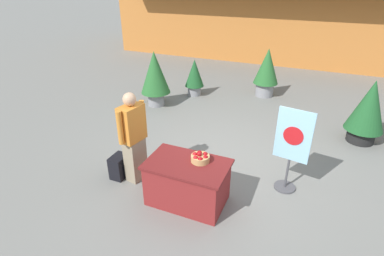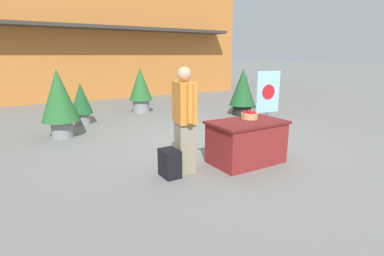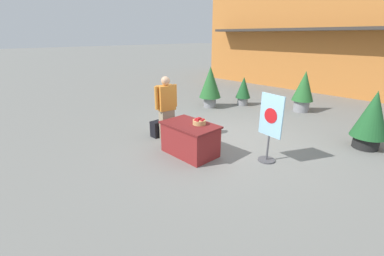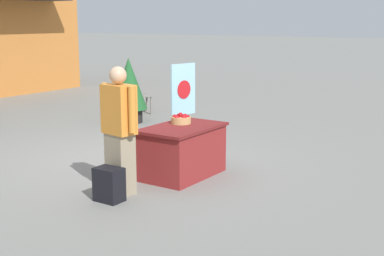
{
  "view_description": "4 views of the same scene",
  "coord_description": "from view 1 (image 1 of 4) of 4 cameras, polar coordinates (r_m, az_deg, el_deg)",
  "views": [
    {
      "loc": [
        1.3,
        -4.75,
        3.26
      ],
      "look_at": [
        -0.55,
        -0.42,
        0.84
      ],
      "focal_mm": 28.0,
      "sensor_mm": 36.0,
      "label": 1
    },
    {
      "loc": [
        -3.53,
        -4.96,
        1.79
      ],
      "look_at": [
        -0.81,
        -0.47,
        0.5
      ],
      "focal_mm": 28.0,
      "sensor_mm": 36.0,
      "label": 2
    },
    {
      "loc": [
        3.62,
        -4.96,
        2.56
      ],
      "look_at": [
        -0.33,
        -1.16,
        0.57
      ],
      "focal_mm": 24.0,
      "sensor_mm": 36.0,
      "label": 3
    },
    {
      "loc": [
        -6.25,
        -5.5,
        2.18
      ],
      "look_at": [
        0.25,
        -1.13,
        0.59
      ],
      "focal_mm": 50.0,
      "sensor_mm": 36.0,
      "label": 4
    }
  ],
  "objects": [
    {
      "name": "apple_basket",
      "position": [
        4.56,
        1.57,
        -5.66
      ],
      "size": [
        0.29,
        0.29,
        0.16
      ],
      "color": "tan",
      "rests_on": "display_table"
    },
    {
      "name": "poster_board",
      "position": [
        5.04,
        18.41,
        -3.63
      ],
      "size": [
        0.56,
        0.36,
        1.46
      ],
      "rotation": [
        0.0,
        0.0,
        -1.74
      ],
      "color": "#4C4C51",
      "rests_on": "ground_plane"
    },
    {
      "name": "display_table",
      "position": [
        4.76,
        -0.88,
        -10.29
      ],
      "size": [
        1.26,
        0.79,
        0.72
      ],
      "color": "maroon",
      "rests_on": "ground_plane"
    },
    {
      "name": "person_visitor",
      "position": [
        5.11,
        -11.12,
        -1.79
      ],
      "size": [
        0.33,
        0.6,
        1.62
      ],
      "rotation": [
        0.0,
        0.0,
        -0.19
      ],
      "color": "gray",
      "rests_on": "ground_plane"
    },
    {
      "name": "potted_plant_near_right",
      "position": [
        9.13,
        14.04,
        10.64
      ],
      "size": [
        0.72,
        0.72,
        1.41
      ],
      "color": "gray",
      "rests_on": "ground_plane"
    },
    {
      "name": "potted_plant_far_right",
      "position": [
        8.2,
        -7.08,
        9.99
      ],
      "size": [
        0.8,
        0.8,
        1.5
      ],
      "color": "gray",
      "rests_on": "ground_plane"
    },
    {
      "name": "potted_plant_near_left",
      "position": [
        7.24,
        30.55,
        3.08
      ],
      "size": [
        0.78,
        0.78,
        1.39
      ],
      "color": "black",
      "rests_on": "ground_plane"
    },
    {
      "name": "backpack",
      "position": [
        5.53,
        -13.66,
        -7.11
      ],
      "size": [
        0.24,
        0.34,
        0.42
      ],
      "color": "black",
      "rests_on": "ground_plane"
    },
    {
      "name": "storefront_building",
      "position": [
        14.26,
        16.75,
        22.1
      ],
      "size": [
        13.8,
        4.83,
        4.5
      ],
      "color": "#C67533",
      "rests_on": "ground_plane"
    },
    {
      "name": "ground_plane",
      "position": [
        5.9,
        6.54,
        -6.53
      ],
      "size": [
        120.0,
        120.0,
        0.0
      ],
      "primitive_type": "plane",
      "color": "slate"
    },
    {
      "name": "potted_plant_far_left",
      "position": [
        8.97,
        0.47,
        9.97
      ],
      "size": [
        0.56,
        0.56,
        1.08
      ],
      "color": "gray",
      "rests_on": "ground_plane"
    }
  ]
}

